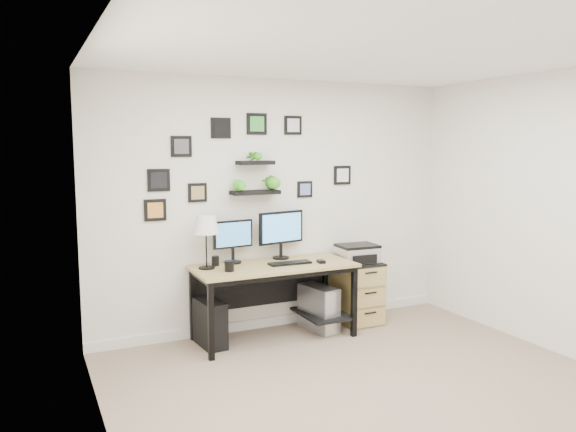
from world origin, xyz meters
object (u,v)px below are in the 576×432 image
monitor_left (233,238)px  printer (357,253)px  desk (276,276)px  table_lamp (206,226)px  mug (229,266)px  monitor_right (281,231)px  pc_tower_grey (319,308)px  file_cabinet (357,292)px  pc_tower_black (210,323)px

monitor_left → printer: size_ratio=1.00×
desk → table_lamp: 0.88m
desk → mug: 0.58m
printer → desk: bearing=-177.3°
monitor_left → mug: 0.42m
mug → table_lamp: bearing=127.0°
desk → monitor_right: 0.49m
table_lamp → printer: table_lamp is taller
desk → pc_tower_grey: (0.48, -0.02, -0.39)m
printer → pc_tower_grey: bearing=-172.3°
table_lamp → file_cabinet: size_ratio=0.77×
monitor_right → table_lamp: size_ratio=1.03×
monitor_right → table_lamp: 0.86m
table_lamp → pc_tower_black: (0.01, -0.04, -0.94)m
table_lamp → pc_tower_black: table_lamp is taller
desk → printer: 1.00m
pc_tower_black → pc_tower_grey: bearing=-7.9°
monitor_left → pc_tower_grey: 1.17m
monitor_left → monitor_right: 0.53m
pc_tower_black → monitor_right: bearing=6.2°
table_lamp → mug: bearing=-53.0°
desk → printer: printer is taller
monitor_left → pc_tower_grey: (0.86, -0.23, -0.77)m
monitor_left → pc_tower_black: size_ratio=0.97×
table_lamp → mug: table_lamp is taller
printer → mug: bearing=-173.4°
pc_tower_black → file_cabinet: file_cabinet is taller
mug → printer: printer is taller
printer → table_lamp: bearing=179.0°
mug → file_cabinet: bearing=7.0°
monitor_right → printer: size_ratio=1.23×
monitor_right → printer: (0.84, -0.15, -0.28)m
pc_tower_grey → printer: (0.51, 0.07, 0.53)m
file_cabinet → desk: bearing=-176.7°
monitor_left → file_cabinet: monitor_left is taller
monitor_left → monitor_right: size_ratio=0.82×
table_lamp → file_cabinet: table_lamp is taller
monitor_right → mug: monitor_right is taller
monitor_right → pc_tower_black: monitor_right is taller
pc_tower_grey → desk: bearing=177.5°
mug → pc_tower_grey: bearing=6.1°
pc_tower_grey → mug: bearing=-173.9°
desk → pc_tower_grey: bearing=-2.5°
monitor_right → table_lamp: (-0.84, -0.12, 0.12)m
monitor_left → file_cabinet: bearing=-6.1°
pc_tower_grey → printer: size_ratio=1.17×
pc_tower_grey → file_cabinet: bearing=8.7°
monitor_left → printer: bearing=-6.6°
mug → file_cabinet: mug is taller
printer → pc_tower_black: bearing=-179.6°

